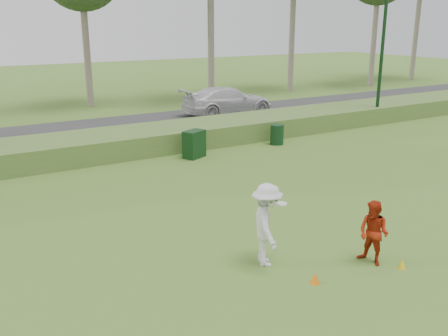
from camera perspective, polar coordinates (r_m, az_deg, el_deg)
ground at (r=12.12m, az=9.90°, el=-10.57°), size 120.00×120.00×0.00m
reed_strip at (r=21.91m, az=-10.80°, el=2.99°), size 80.00×3.00×0.90m
park_road at (r=26.65m, az=-14.52°, el=4.22°), size 80.00×6.00×0.06m
lamp_post at (r=28.52m, az=17.93°, el=16.02°), size 0.70×0.70×8.18m
player_white at (r=11.52m, az=4.90°, el=-6.49°), size 1.17×1.45×1.96m
player_red at (r=12.09m, az=16.72°, el=-7.12°), size 0.73×0.85×1.53m
cone_orange at (r=11.20m, az=10.36°, el=-12.28°), size 0.22×0.22×0.25m
cone_yellow at (r=12.33m, az=19.68°, el=-10.30°), size 0.20×0.20×0.22m
utility_cabinet at (r=20.62m, az=-3.43°, el=2.74°), size 1.06×0.89×1.13m
trash_bin at (r=22.97m, az=6.07°, el=3.83°), size 0.79×0.79×0.91m
car_right at (r=29.96m, az=0.44°, el=7.71°), size 5.68×2.49×1.62m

